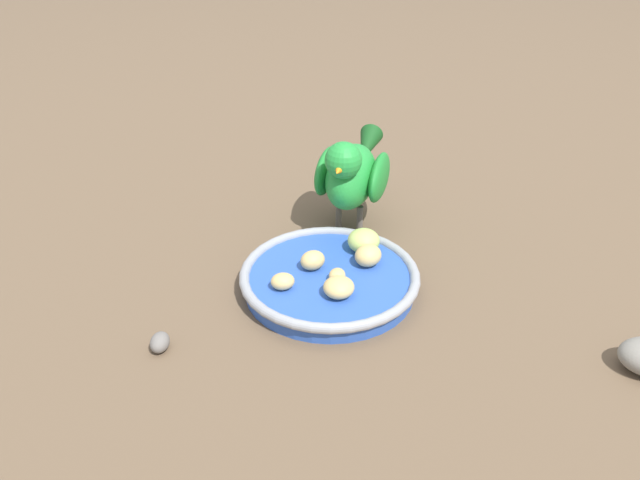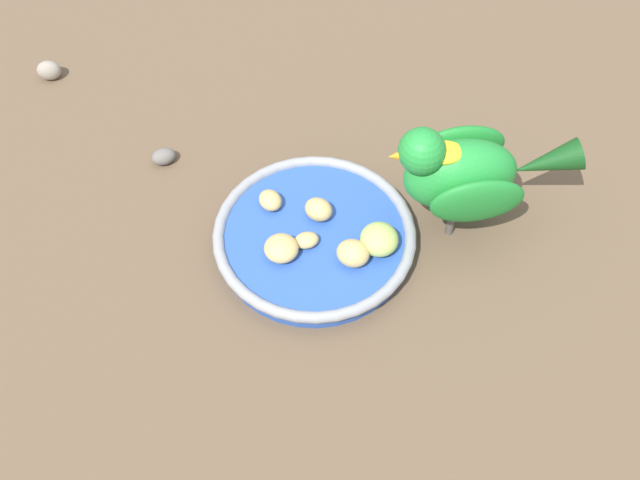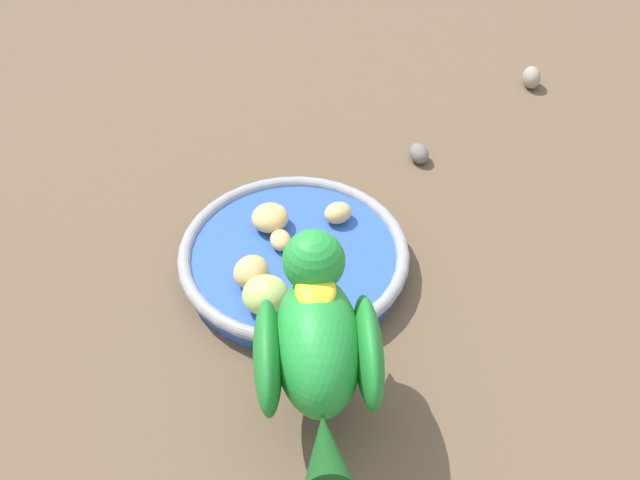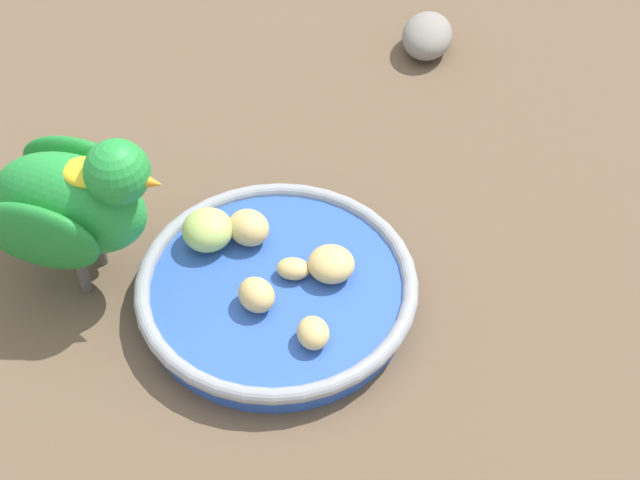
{
  "view_description": "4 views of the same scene",
  "coord_description": "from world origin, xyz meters",
  "px_view_note": "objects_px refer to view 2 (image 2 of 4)",
  "views": [
    {
      "loc": [
        0.5,
        0.34,
        0.44
      ],
      "look_at": [
        -0.02,
        -0.02,
        0.06
      ],
      "focal_mm": 36.82,
      "sensor_mm": 36.0,
      "label": 1
    },
    {
      "loc": [
        -0.11,
        0.48,
        0.69
      ],
      "look_at": [
        -0.03,
        0.02,
        0.05
      ],
      "focal_mm": 46.2,
      "sensor_mm": 36.0,
      "label": 2
    },
    {
      "loc": [
        -0.48,
        -0.14,
        0.5
      ],
      "look_at": [
        -0.03,
        -0.03,
        0.06
      ],
      "focal_mm": 42.89,
      "sensor_mm": 36.0,
      "label": 3
    },
    {
      "loc": [
        0.26,
        -0.36,
        0.55
      ],
      "look_at": [
        0.01,
        0.02,
        0.07
      ],
      "focal_mm": 54.18,
      "sensor_mm": 36.0,
      "label": 4
    }
  ],
  "objects_px": {
    "pebble_1": "(164,157)",
    "feeding_bowl": "(314,239)",
    "apple_piece_1": "(281,248)",
    "parrot": "(464,171)",
    "apple_piece_5": "(319,209)",
    "apple_piece_4": "(270,200)",
    "apple_piece_2": "(379,239)",
    "apple_piece_3": "(353,253)",
    "apple_piece_0": "(307,240)",
    "pebble_0": "(49,70)"
  },
  "relations": [
    {
      "from": "pebble_0",
      "to": "pebble_1",
      "type": "height_order",
      "value": "pebble_0"
    },
    {
      "from": "apple_piece_0",
      "to": "parrot",
      "type": "height_order",
      "value": "parrot"
    },
    {
      "from": "apple_piece_2",
      "to": "pebble_1",
      "type": "height_order",
      "value": "apple_piece_2"
    },
    {
      "from": "apple_piece_4",
      "to": "apple_piece_2",
      "type": "bearing_deg",
      "value": 163.74
    },
    {
      "from": "apple_piece_2",
      "to": "pebble_0",
      "type": "distance_m",
      "value": 0.47
    },
    {
      "from": "apple_piece_4",
      "to": "pebble_0",
      "type": "height_order",
      "value": "apple_piece_4"
    },
    {
      "from": "apple_piece_0",
      "to": "apple_piece_1",
      "type": "height_order",
      "value": "apple_piece_1"
    },
    {
      "from": "apple_piece_5",
      "to": "pebble_0",
      "type": "xyz_separation_m",
      "value": [
        0.36,
        -0.17,
        -0.02
      ]
    },
    {
      "from": "parrot",
      "to": "pebble_0",
      "type": "distance_m",
      "value": 0.52
    },
    {
      "from": "parrot",
      "to": "apple_piece_0",
      "type": "bearing_deg",
      "value": 8.56
    },
    {
      "from": "apple_piece_0",
      "to": "apple_piece_5",
      "type": "bearing_deg",
      "value": -98.91
    },
    {
      "from": "apple_piece_1",
      "to": "apple_piece_4",
      "type": "distance_m",
      "value": 0.06
    },
    {
      "from": "apple_piece_2",
      "to": "parrot",
      "type": "bearing_deg",
      "value": -139.44
    },
    {
      "from": "apple_piece_1",
      "to": "parrot",
      "type": "bearing_deg",
      "value": -152.44
    },
    {
      "from": "pebble_1",
      "to": "feeding_bowl",
      "type": "bearing_deg",
      "value": 154.84
    },
    {
      "from": "apple_piece_2",
      "to": "pebble_1",
      "type": "bearing_deg",
      "value": -19.99
    },
    {
      "from": "apple_piece_0",
      "to": "apple_piece_5",
      "type": "height_order",
      "value": "apple_piece_5"
    },
    {
      "from": "apple_piece_3",
      "to": "pebble_1",
      "type": "distance_m",
      "value": 0.25
    },
    {
      "from": "apple_piece_0",
      "to": "pebble_0",
      "type": "relative_size",
      "value": 0.86
    },
    {
      "from": "apple_piece_0",
      "to": "pebble_1",
      "type": "distance_m",
      "value": 0.2
    },
    {
      "from": "apple_piece_0",
      "to": "parrot",
      "type": "bearing_deg",
      "value": -153.92
    },
    {
      "from": "apple_piece_0",
      "to": "apple_piece_2",
      "type": "distance_m",
      "value": 0.07
    },
    {
      "from": "apple_piece_5",
      "to": "pebble_1",
      "type": "height_order",
      "value": "apple_piece_5"
    },
    {
      "from": "apple_piece_4",
      "to": "parrot",
      "type": "relative_size",
      "value": 0.14
    },
    {
      "from": "pebble_0",
      "to": "apple_piece_4",
      "type": "bearing_deg",
      "value": 151.73
    },
    {
      "from": "apple_piece_0",
      "to": "apple_piece_2",
      "type": "xyz_separation_m",
      "value": [
        -0.07,
        -0.01,
        0.01
      ]
    },
    {
      "from": "apple_piece_1",
      "to": "parrot",
      "type": "distance_m",
      "value": 0.19
    },
    {
      "from": "apple_piece_3",
      "to": "apple_piece_1",
      "type": "bearing_deg",
      "value": 3.72
    },
    {
      "from": "apple_piece_0",
      "to": "apple_piece_1",
      "type": "distance_m",
      "value": 0.03
    },
    {
      "from": "apple_piece_0",
      "to": "apple_piece_4",
      "type": "height_order",
      "value": "apple_piece_4"
    },
    {
      "from": "feeding_bowl",
      "to": "pebble_0",
      "type": "height_order",
      "value": "feeding_bowl"
    },
    {
      "from": "apple_piece_4",
      "to": "pebble_1",
      "type": "distance_m",
      "value": 0.15
    },
    {
      "from": "parrot",
      "to": "apple_piece_4",
      "type": "bearing_deg",
      "value": -8.95
    },
    {
      "from": "apple_piece_4",
      "to": "pebble_1",
      "type": "height_order",
      "value": "apple_piece_4"
    },
    {
      "from": "apple_piece_2",
      "to": "apple_piece_5",
      "type": "bearing_deg",
      "value": -23.93
    },
    {
      "from": "apple_piece_1",
      "to": "apple_piece_5",
      "type": "xyz_separation_m",
      "value": [
        -0.03,
        -0.05,
        0.0
      ]
    },
    {
      "from": "apple_piece_2",
      "to": "pebble_1",
      "type": "relative_size",
      "value": 1.45
    },
    {
      "from": "apple_piece_3",
      "to": "parrot",
      "type": "xyz_separation_m",
      "value": [
        -0.1,
        -0.08,
        0.05
      ]
    },
    {
      "from": "apple_piece_5",
      "to": "pebble_0",
      "type": "height_order",
      "value": "apple_piece_5"
    },
    {
      "from": "apple_piece_1",
      "to": "apple_piece_2",
      "type": "distance_m",
      "value": 0.1
    },
    {
      "from": "apple_piece_1",
      "to": "pebble_0",
      "type": "bearing_deg",
      "value": -34.14
    },
    {
      "from": "pebble_0",
      "to": "feeding_bowl",
      "type": "bearing_deg",
      "value": 151.46
    },
    {
      "from": "apple_piece_3",
      "to": "apple_piece_4",
      "type": "distance_m",
      "value": 0.11
    },
    {
      "from": "pebble_0",
      "to": "pebble_1",
      "type": "xyz_separation_m",
      "value": [
        -0.17,
        0.11,
        -0.0
      ]
    },
    {
      "from": "apple_piece_3",
      "to": "parrot",
      "type": "bearing_deg",
      "value": -139.46
    },
    {
      "from": "apple_piece_5",
      "to": "parrot",
      "type": "height_order",
      "value": "parrot"
    },
    {
      "from": "feeding_bowl",
      "to": "apple_piece_5",
      "type": "height_order",
      "value": "apple_piece_5"
    },
    {
      "from": "parrot",
      "to": "pebble_0",
      "type": "height_order",
      "value": "parrot"
    },
    {
      "from": "apple_piece_2",
      "to": "pebble_1",
      "type": "xyz_separation_m",
      "value": [
        0.25,
        -0.09,
        -0.03
      ]
    },
    {
      "from": "apple_piece_1",
      "to": "apple_piece_5",
      "type": "height_order",
      "value": "same"
    }
  ]
}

